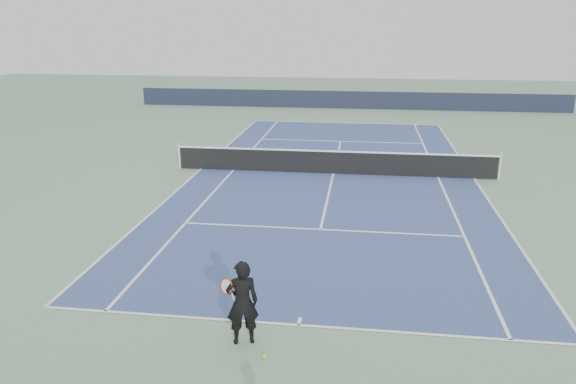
# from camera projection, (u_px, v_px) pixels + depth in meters

# --- Properties ---
(ground) EXTENTS (80.00, 80.00, 0.00)m
(ground) POSITION_uv_depth(u_px,v_px,m) (333.00, 174.00, 22.58)
(ground) COLOR gray
(court_surface) EXTENTS (10.97, 23.77, 0.01)m
(court_surface) POSITION_uv_depth(u_px,v_px,m) (333.00, 174.00, 22.58)
(court_surface) COLOR #34497D
(court_surface) RESTS_ON ground
(tennis_net) EXTENTS (12.90, 0.10, 1.07)m
(tennis_net) POSITION_uv_depth(u_px,v_px,m) (334.00, 162.00, 22.44)
(tennis_net) COLOR silver
(tennis_net) RESTS_ON ground
(windscreen_far) EXTENTS (30.00, 0.25, 1.20)m
(windscreen_far) POSITION_uv_depth(u_px,v_px,m) (349.00, 100.00, 39.36)
(windscreen_far) COLOR black
(windscreen_far) RESTS_ON ground
(tennis_player) EXTENTS (0.82, 0.63, 1.68)m
(tennis_player) POSITION_uv_depth(u_px,v_px,m) (242.00, 302.00, 10.50)
(tennis_player) COLOR black
(tennis_player) RESTS_ON ground
(tennis_ball) EXTENTS (0.07, 0.07, 0.07)m
(tennis_ball) POSITION_uv_depth(u_px,v_px,m) (264.00, 356.00, 10.24)
(tennis_ball) COLOR #BFDE2D
(tennis_ball) RESTS_ON ground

